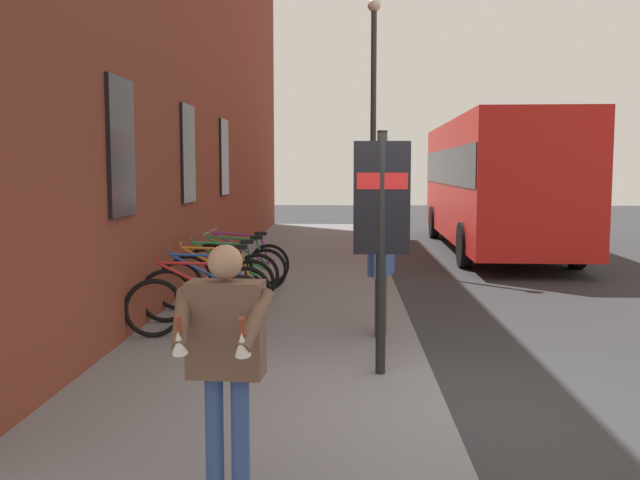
# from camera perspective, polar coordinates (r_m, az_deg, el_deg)

# --- Properties ---
(ground) EXTENTS (60.00, 60.00, 0.00)m
(ground) POSITION_cam_1_polar(r_m,az_deg,el_deg) (12.52, 10.69, -4.27)
(ground) COLOR #2D2D30
(sidewalk_pavement) EXTENTS (24.00, 3.50, 0.12)m
(sidewalk_pavement) POSITION_cam_1_polar(r_m,az_deg,el_deg) (14.37, -1.44, -2.65)
(sidewalk_pavement) COLOR slate
(sidewalk_pavement) RESTS_ON ground
(station_facade) EXTENTS (22.00, 0.65, 9.71)m
(station_facade) POSITION_cam_1_polar(r_m,az_deg,el_deg) (15.69, -9.04, 15.56)
(station_facade) COLOR brown
(station_facade) RESTS_ON ground
(bicycle_nearest_sign) EXTENTS (0.71, 1.69, 0.97)m
(bicycle_nearest_sign) POSITION_cam_1_polar(r_m,az_deg,el_deg) (8.88, -9.72, -5.02)
(bicycle_nearest_sign) COLOR black
(bicycle_nearest_sign) RESTS_ON sidewalk_pavement
(bicycle_end_of_row) EXTENTS (0.64, 1.72, 0.97)m
(bicycle_end_of_row) POSITION_cam_1_polar(r_m,az_deg,el_deg) (9.68, -9.06, -4.12)
(bicycle_end_of_row) COLOR black
(bicycle_end_of_row) RESTS_ON sidewalk_pavement
(bicycle_beside_lamp) EXTENTS (0.53, 1.75, 0.97)m
(bicycle_beside_lamp) POSITION_cam_1_polar(r_m,az_deg,el_deg) (10.45, -8.39, -3.38)
(bicycle_beside_lamp) COLOR black
(bicycle_beside_lamp) RESTS_ON sidewalk_pavement
(bicycle_far_end) EXTENTS (0.57, 1.74, 0.97)m
(bicycle_far_end) POSITION_cam_1_polar(r_m,az_deg,el_deg) (11.16, -7.74, -2.79)
(bicycle_far_end) COLOR black
(bicycle_far_end) RESTS_ON sidewalk_pavement
(bicycle_under_window) EXTENTS (0.48, 1.77, 0.97)m
(bicycle_under_window) POSITION_cam_1_polar(r_m,az_deg,el_deg) (11.94, -6.83, -2.22)
(bicycle_under_window) COLOR black
(bicycle_under_window) RESTS_ON sidewalk_pavement
(bicycle_by_door) EXTENTS (0.48, 1.77, 0.97)m
(bicycle_by_door) POSITION_cam_1_polar(r_m,az_deg,el_deg) (12.63, -6.39, -1.78)
(bicycle_by_door) COLOR black
(bicycle_by_door) RESTS_ON sidewalk_pavement
(transit_info_sign) EXTENTS (0.10, 0.55, 2.40)m
(transit_info_sign) POSITION_cam_1_polar(r_m,az_deg,el_deg) (6.97, 4.96, 2.14)
(transit_info_sign) COLOR black
(transit_info_sign) RESTS_ON sidewalk_pavement
(city_bus) EXTENTS (10.56, 2.85, 3.35)m
(city_bus) POSITION_cam_1_polar(r_m,az_deg,el_deg) (19.21, 13.75, 4.87)
(city_bus) COLOR red
(city_bus) RESTS_ON ground
(pedestrian_near_bus) EXTENTS (0.56, 0.35, 1.52)m
(pedestrian_near_bus) POSITION_cam_1_polar(r_m,az_deg,el_deg) (8.67, 4.93, -1.61)
(pedestrian_near_bus) COLOR brown
(pedestrian_near_bus) RESTS_ON sidewalk_pavement
(tourist_with_hotdogs) EXTENTS (0.56, 0.61, 1.58)m
(tourist_with_hotdogs) POSITION_cam_1_polar(r_m,az_deg,el_deg) (4.36, -7.60, -8.32)
(tourist_with_hotdogs) COLOR #334C8C
(tourist_with_hotdogs) RESTS_ON sidewalk_pavement
(street_lamp) EXTENTS (0.28, 0.28, 5.55)m
(street_lamp) POSITION_cam_1_polar(r_m,az_deg,el_deg) (15.23, 4.30, 10.36)
(street_lamp) COLOR #333338
(street_lamp) RESTS_ON sidewalk_pavement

